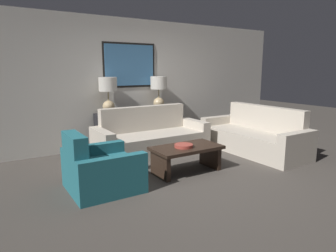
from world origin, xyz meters
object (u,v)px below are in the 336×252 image
decorative_bowl (184,146)px  couch_by_side (254,137)px  table_lamp_right (159,89)px  coffee_table (187,153)px  couch_by_back_wall (151,139)px  armchair_near_back_wall (100,171)px  table_lamp_left (108,91)px  console_table (135,129)px

decorative_bowl → couch_by_side: bearing=8.4°
table_lamp_right → coffee_table: table_lamp_right is taller
couch_by_back_wall → couch_by_side: 2.05m
couch_by_back_wall → armchair_near_back_wall: (-1.44, -1.20, -0.02)m
couch_by_side → couch_by_back_wall: bearing=151.6°
table_lamp_left → table_lamp_right: 1.16m
table_lamp_left → decorative_bowl: table_lamp_left is taller
couch_by_side → table_lamp_right: bearing=126.7°
armchair_near_back_wall → decorative_bowl: bearing=-2.5°
decorative_bowl → armchair_near_back_wall: (-1.34, 0.06, -0.17)m
table_lamp_left → couch_by_back_wall: table_lamp_left is taller
console_table → table_lamp_right: table_lamp_right is taller
table_lamp_right → couch_by_side: (1.23, -1.64, -0.90)m
couch_by_side → coffee_table: (-1.83, -0.26, 0.01)m
coffee_table → couch_by_side: bearing=8.2°
table_lamp_right → decorative_bowl: bearing=-109.5°
table_lamp_left → coffee_table: table_lamp_left is taller
console_table → coffee_table: (-0.03, -1.90, -0.07)m
couch_by_side → armchair_near_back_wall: couch_by_side is taller
console_table → table_lamp_left: bearing=180.0°
table_lamp_left → coffee_table: 2.17m
table_lamp_right → coffee_table: (-0.61, -1.90, -0.89)m
table_lamp_left → couch_by_side: table_lamp_left is taller
coffee_table → table_lamp_right: bearing=72.3°
couch_by_back_wall → decorative_bowl: size_ratio=7.48×
couch_by_back_wall → decorative_bowl: bearing=-94.7°
console_table → table_lamp_left: size_ratio=2.33×
coffee_table → armchair_near_back_wall: (-1.41, 0.04, -0.04)m
couch_by_side → decorative_bowl: 1.93m
decorative_bowl → couch_by_back_wall: bearing=85.3°
couch_by_side → armchair_near_back_wall: 3.25m
decorative_bowl → armchair_near_back_wall: 1.35m
console_table → couch_by_back_wall: bearing=-90.0°
table_lamp_right → armchair_near_back_wall: table_lamp_right is taller
table_lamp_right → decorative_bowl: size_ratio=2.48×
console_table → armchair_near_back_wall: size_ratio=1.84×
console_table → couch_by_back_wall: 0.67m
table_lamp_right → couch_by_back_wall: bearing=-130.8°
table_lamp_left → couch_by_side: bearing=-34.6°
table_lamp_left → couch_by_side: 3.03m
table_lamp_right → decorative_bowl: table_lamp_right is taller
table_lamp_right → coffee_table: size_ratio=0.65×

